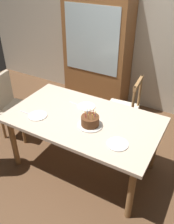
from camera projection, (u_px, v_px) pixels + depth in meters
The scene contains 12 objects.
ground at pixel (84, 165), 3.19m from camera, with size 6.40×6.40×0.00m, color brown.
back_wall at pixel (142, 31), 3.81m from camera, with size 6.40×0.10×2.60m, color beige.
dining_table at pixel (83, 124), 2.82m from camera, with size 1.75×1.01×0.76m.
birthday_cake at pixel (90, 121), 2.62m from camera, with size 0.28×0.28×0.18m.
plate_near_celebrant at pixel (38, 116), 2.80m from camera, with size 0.22×0.22×0.01m, color white.
plate_far_side at pixel (86, 106), 2.97m from camera, with size 0.22×0.22×0.01m, color white.
plate_near_guest at pixel (117, 144), 2.39m from camera, with size 0.22×0.22×0.01m, color white.
fork_near_celebrant at pixel (26, 113), 2.86m from camera, with size 0.18×0.02×0.01m, color silver.
fork_far_side at pixel (75, 104), 3.02m from camera, with size 0.18×0.02×0.01m, color silver.
chair_spindle_back at pixel (123, 110), 3.46m from camera, with size 0.48×0.48×0.95m.
chair_upholstered at pixel (11, 103), 3.47m from camera, with size 0.51×0.51×0.95m.
china_cabinet at pixel (97, 51), 4.05m from camera, with size 1.10×0.45×1.90m.
Camera 1 is at (1.16, -1.95, 2.35)m, focal length 38.74 mm.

